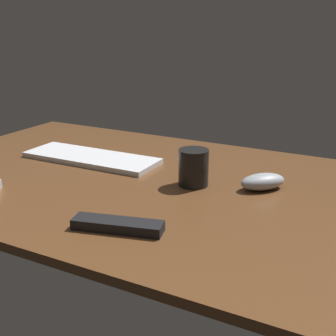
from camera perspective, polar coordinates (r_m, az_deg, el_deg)
The scene contains 5 objects.
desk at distance 117.28cm, azimuth -2.23°, elevation -2.10°, with size 140.00×84.00×2.00cm, color brown.
keyboard at distance 135.58cm, azimuth -9.59°, elevation 1.28°, with size 40.62×13.85×1.44cm, color silver.
computer_mouse at distance 113.04cm, azimuth 11.77°, elevation -1.68°, with size 11.54×5.78×3.97cm, color #999EA5.
tv_remote at distance 90.94cm, azimuth -6.32°, elevation -7.12°, with size 18.24×4.54×2.10cm, color black.
coffee_mug at distance 112.80cm, azimuth 3.21°, elevation 0.06°, with size 7.47×7.47×9.22cm, color black.
Camera 1 is at (55.67, -94.69, 42.11)cm, focal length 48.68 mm.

